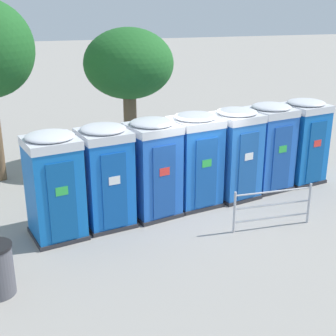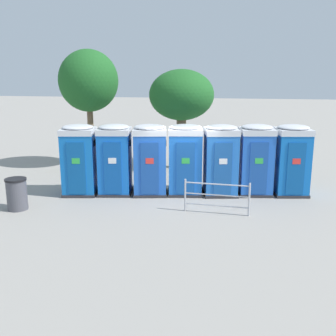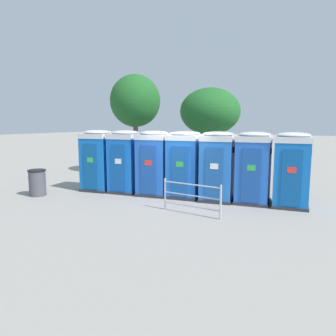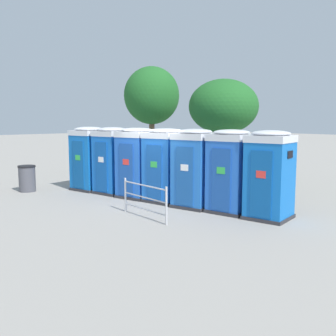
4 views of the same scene
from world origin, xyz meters
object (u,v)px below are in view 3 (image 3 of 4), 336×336
(portapotty_3, at_px, (185,164))
(portapotty_6, at_px, (292,170))
(street_tree_0, at_px, (210,112))
(portapotty_1, at_px, (126,161))
(event_barrier, at_px, (191,197))
(portapotty_4, at_px, (217,166))
(trash_can, at_px, (37,183))
(portapotty_0, at_px, (98,160))
(street_tree_1, at_px, (135,101))
(portapotty_2, at_px, (154,163))
(portapotty_5, at_px, (253,167))

(portapotty_3, distance_m, portapotty_6, 3.81)
(street_tree_0, bearing_deg, portapotty_1, -111.13)
(event_barrier, bearing_deg, portapotty_4, 90.71)
(portapotty_4, distance_m, trash_can, 7.01)
(trash_can, bearing_deg, portapotty_0, 57.27)
(street_tree_1, bearing_deg, event_barrier, -41.29)
(portapotty_1, relative_size, street_tree_0, 0.56)
(portapotty_0, distance_m, street_tree_1, 5.26)
(portapotty_2, bearing_deg, street_tree_1, 134.35)
(portapotty_5, relative_size, portapotty_6, 1.00)
(street_tree_1, distance_m, event_barrier, 9.06)
(portapotty_2, xyz_separation_m, portapotty_5, (3.74, 0.73, -0.00))
(portapotty_4, height_order, trash_can, portapotty_4)
(portapotty_5, relative_size, street_tree_0, 0.56)
(portapotty_3, height_order, portapotty_5, same)
(portapotty_5, distance_m, street_tree_0, 5.22)
(portapotty_2, bearing_deg, portapotty_5, 10.99)
(portapotty_1, distance_m, portapotty_6, 6.35)
(street_tree_1, bearing_deg, portapotty_0, -73.56)
(portapotty_1, distance_m, portapotty_4, 3.81)
(portapotty_1, bearing_deg, trash_can, -137.75)
(portapotty_2, distance_m, event_barrier, 3.12)
(portapotty_2, xyz_separation_m, street_tree_0, (0.47, 4.25, 2.03))
(portapotty_0, height_order, portapotty_5, same)
(portapotty_0, relative_size, street_tree_1, 0.47)
(portapotty_2, bearing_deg, street_tree_0, 83.76)
(portapotty_0, xyz_separation_m, portapotty_5, (6.24, 1.21, -0.00))
(portapotty_0, xyz_separation_m, portapotty_3, (3.74, 0.74, -0.00))
(portapotty_6, bearing_deg, event_barrier, -133.67)
(portapotty_6, relative_size, street_tree_1, 0.47)
(event_barrier, bearing_deg, portapotty_0, 166.58)
(portapotty_2, relative_size, event_barrier, 1.23)
(portapotty_0, xyz_separation_m, portapotty_2, (2.50, 0.48, -0.00))
(portapotty_3, height_order, trash_can, portapotty_3)
(portapotty_2, distance_m, street_tree_1, 6.03)
(portapotty_5, distance_m, trash_can, 8.25)
(portapotty_4, relative_size, street_tree_0, 0.56)
(trash_can, bearing_deg, event_barrier, 7.56)
(portapotty_2, relative_size, street_tree_1, 0.47)
(portapotty_5, bearing_deg, portapotty_3, -169.43)
(portapotty_6, distance_m, trash_can, 9.48)
(portapotty_3, distance_m, street_tree_1, 6.73)
(street_tree_0, bearing_deg, portapotty_4, -61.94)
(portapotty_3, relative_size, trash_can, 2.46)
(portapotty_6, xyz_separation_m, event_barrier, (-2.47, -2.59, -0.72))
(portapotty_5, xyz_separation_m, street_tree_1, (-7.52, 3.14, 2.67))
(portapotty_6, bearing_deg, portapotty_3, -170.23)
(portapotty_4, height_order, portapotty_5, same)
(portapotty_0, xyz_separation_m, street_tree_1, (-1.28, 4.34, 2.67))
(portapotty_2, relative_size, street_tree_0, 0.56)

